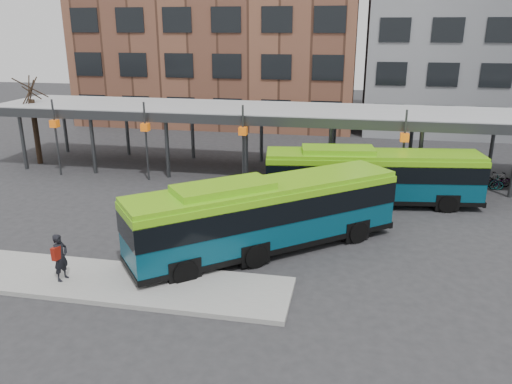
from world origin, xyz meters
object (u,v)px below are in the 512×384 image
Objects in this scene: tree at (36,129)px; bus_rear at (371,175)px; pedestrian at (60,257)px; bus_front at (266,213)px.

tree is 22.71m from bus_rear.
bus_rear is (22.32, -4.12, -0.84)m from tree.
bus_rear is at bearing -10.45° from tree.
pedestrian is (-11.19, -11.20, -0.52)m from bus_rear.
tree is 3.15× the size of pedestrian.
pedestrian is (11.13, -15.32, -1.35)m from tree.
bus_front is 8.18m from bus_rear.
bus_front is 0.94× the size of bus_rear.
tree reaches higher than bus_front.
pedestrian is at bearing -54.00° from tree.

